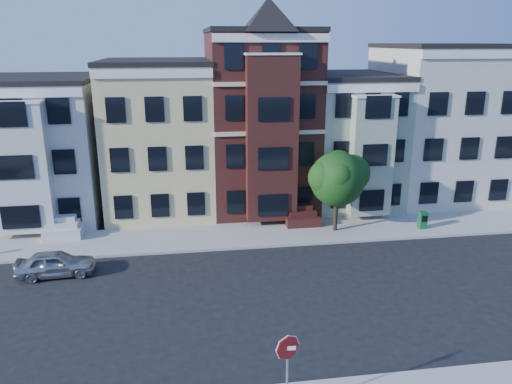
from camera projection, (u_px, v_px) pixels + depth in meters
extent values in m
plane|color=black|center=(307.00, 297.00, 23.27)|extent=(120.00, 120.00, 0.00)
cube|color=#9E9B93|center=(275.00, 233.00, 30.82)|extent=(60.00, 4.00, 0.15)
cube|color=beige|center=(39.00, 149.00, 33.54)|extent=(8.00, 9.00, 9.00)
cube|color=#D4C185|center=(160.00, 138.00, 34.54)|extent=(7.00, 9.00, 10.00)
cube|color=#381713|center=(259.00, 122.00, 35.25)|extent=(7.00, 9.00, 12.00)
cube|color=gray|center=(347.00, 140.00, 36.61)|extent=(6.00, 9.00, 9.00)
cube|color=beige|center=(437.00, 124.00, 37.32)|extent=(8.00, 9.00, 11.00)
imported|color=#A8AAB1|center=(55.00, 264.00, 25.27)|extent=(3.95, 1.80, 1.31)
cube|color=#195931|center=(423.00, 220.00, 31.32)|extent=(0.49, 0.44, 1.08)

